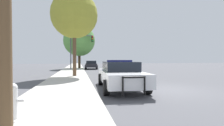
{
  "coord_description": "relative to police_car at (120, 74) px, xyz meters",
  "views": [
    {
      "loc": [
        -4.39,
        -8.18,
        1.54
      ],
      "look_at": [
        -0.68,
        11.03,
        1.12
      ],
      "focal_mm": 28.0,
      "sensor_mm": 36.0,
      "label": 1
    }
  ],
  "objects": [
    {
      "name": "ground_plane",
      "position": [
        2.24,
        -0.67,
        -0.76
      ],
      "size": [
        110.0,
        110.0,
        0.0
      ],
      "primitive_type": "plane",
      "color": "#4F4F54"
    },
    {
      "name": "sidewalk_left",
      "position": [
        -2.86,
        -0.67,
        -0.69
      ],
      "size": [
        3.0,
        110.0,
        0.13
      ],
      "color": "#BCB7AD",
      "rests_on": "ground_plane"
    },
    {
      "name": "police_car",
      "position": [
        0.0,
        0.0,
        0.0
      ],
      "size": [
        2.24,
        5.17,
        1.5
      ],
      "rotation": [
        0.0,
        0.0,
        3.09
      ],
      "color": "white",
      "rests_on": "ground_plane"
    },
    {
      "name": "fire_hydrant",
      "position": [
        -3.67,
        -4.37,
        -0.18
      ],
      "size": [
        0.5,
        0.22,
        0.85
      ],
      "color": "white",
      "rests_on": "sidewalk_left"
    },
    {
      "name": "traffic_light",
      "position": [
        -1.9,
        17.27,
        2.93
      ],
      "size": [
        3.38,
        0.35,
        5.06
      ],
      "color": "#424247",
      "rests_on": "sidewalk_left"
    },
    {
      "name": "car_background_midblock",
      "position": [
        -0.14,
        18.88,
        -0.05
      ],
      "size": [
        2.18,
        4.42,
        1.32
      ],
      "rotation": [
        0.0,
        0.0,
        -0.07
      ],
      "color": "black",
      "rests_on": "ground_plane"
    },
    {
      "name": "tree_sidewalk_near",
      "position": [
        -2.47,
        6.4,
        4.54
      ],
      "size": [
        3.97,
        3.97,
        7.17
      ],
      "color": "brown",
      "rests_on": "sidewalk_left"
    },
    {
      "name": "tree_sidewalk_mid",
      "position": [
        -1.99,
        19.74,
        3.8
      ],
      "size": [
        5.05,
        5.05,
        6.97
      ],
      "color": "#4C3823",
      "rests_on": "sidewalk_left"
    }
  ]
}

